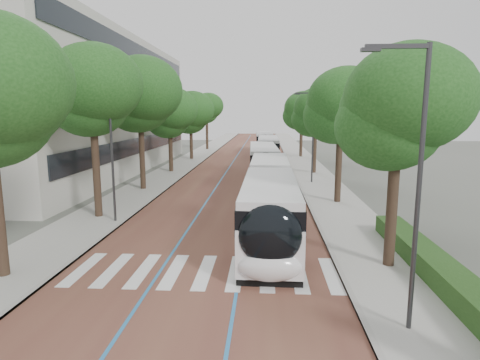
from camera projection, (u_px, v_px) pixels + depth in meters
The scene contains 20 objects.
ground at pixel (196, 282), 15.09m from camera, with size 160.00×160.00×0.00m, color #51544C.
road at pixel (246, 160), 54.46m from camera, with size 11.00×140.00×0.02m, color brown.
sidewalk_left at pixel (192, 159), 54.91m from camera, with size 4.00×140.00×0.12m, color #9C9A94.
sidewalk_right at pixel (302, 160), 53.98m from camera, with size 4.00×140.00×0.12m, color #9C9A94.
kerb_left at pixel (205, 159), 54.79m from camera, with size 0.20×140.00×0.14m, color gray.
kerb_right at pixel (288, 160), 54.10m from camera, with size 0.20×140.00×0.14m, color gray.
zebra_crossing at pixel (205, 272), 16.05m from camera, with size 10.55×3.60×0.01m.
lane_line_left at pixel (234, 160), 54.55m from camera, with size 0.12×126.00×0.01m, color #216CA8.
lane_line_right at pixel (258, 160), 54.35m from camera, with size 0.12×126.00×0.01m, color #216CA8.
office_building at pixel (59, 106), 42.69m from camera, with size 18.11×40.00×14.00m.
hedge at pixel (445, 275), 14.44m from camera, with size 1.20×14.00×0.80m, color #1C3D15.
streetlight_near at pixel (414, 168), 10.93m from camera, with size 1.82×0.20×8.00m.
streetlight_far at pixel (311, 130), 35.53m from camera, with size 1.82×0.20×8.00m.
lamp_post_left at pixel (112, 152), 22.66m from camera, with size 0.14×0.14×8.00m, color #303033.
trees_left at pixel (159, 108), 37.89m from camera, with size 6.36×60.51×10.20m.
trees_right at pixel (321, 113), 37.21m from camera, with size 5.63×47.27×8.82m.
lead_bus at pixel (270, 197), 22.55m from camera, with size 2.69×18.42×3.20m.
bus_queued_0 at pixel (263, 163), 38.20m from camera, with size 2.97×12.48×3.20m.
bus_queued_1 at pixel (268, 150), 50.99m from camera, with size 2.59×12.41×3.20m.
bus_queued_2 at pixel (264, 142), 64.31m from camera, with size 2.87×12.46×3.20m.
Camera 1 is at (2.57, -14.11, 6.31)m, focal length 30.00 mm.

